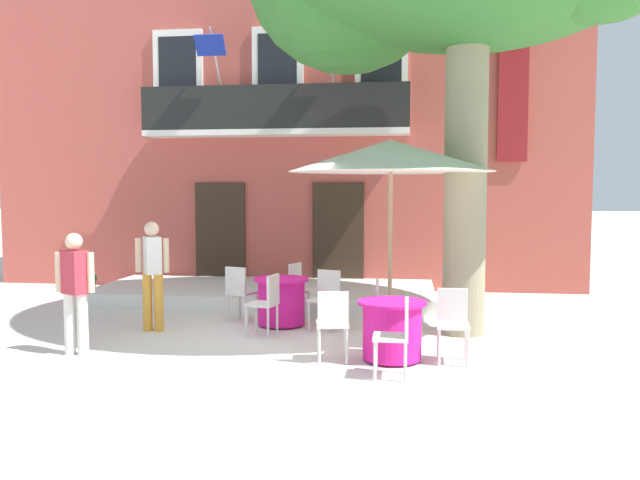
% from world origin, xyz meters
% --- Properties ---
extents(ground_plane, '(120.00, 120.00, 0.00)m').
position_xyz_m(ground_plane, '(0.00, 0.00, 0.00)').
color(ground_plane, silver).
extents(building_facade, '(13.00, 5.09, 7.50)m').
position_xyz_m(building_facade, '(-0.58, 6.99, 3.75)').
color(building_facade, '#B24C42').
rests_on(building_facade, ground).
extents(entrance_step_platform, '(6.58, 2.77, 0.25)m').
position_xyz_m(entrance_step_platform, '(-0.58, 3.61, 0.12)').
color(entrance_step_platform, silver).
rests_on(entrance_step_platform, ground).
extents(cafe_table_near_tree, '(0.86, 0.86, 0.76)m').
position_xyz_m(cafe_table_near_tree, '(2.01, -0.81, 0.39)').
color(cafe_table_near_tree, '#DB1984').
rests_on(cafe_table_near_tree, ground).
extents(cafe_chair_near_tree_0, '(0.40, 0.40, 0.91)m').
position_xyz_m(cafe_chair_near_tree_0, '(2.08, -1.56, 0.53)').
color(cafe_chair_near_tree_0, silver).
rests_on(cafe_chair_near_tree_0, ground).
extents(cafe_chair_near_tree_1, '(0.41, 0.41, 0.91)m').
position_xyz_m(cafe_chair_near_tree_1, '(2.76, -0.74, 0.53)').
color(cafe_chair_near_tree_1, silver).
rests_on(cafe_chair_near_tree_1, ground).
extents(cafe_chair_near_tree_2, '(0.42, 0.42, 0.91)m').
position_xyz_m(cafe_chair_near_tree_2, '(1.89, -0.06, 0.53)').
color(cafe_chair_near_tree_2, silver).
rests_on(cafe_chair_near_tree_2, ground).
extents(cafe_chair_near_tree_3, '(0.46, 0.46, 0.91)m').
position_xyz_m(cafe_chair_near_tree_3, '(1.28, -1.00, 0.53)').
color(cafe_chair_near_tree_3, silver).
rests_on(cafe_chair_near_tree_3, ground).
extents(cafe_table_middle, '(0.86, 0.86, 0.76)m').
position_xyz_m(cafe_table_middle, '(0.22, 1.11, 0.39)').
color(cafe_table_middle, '#DB1984').
rests_on(cafe_table_middle, ground).
extents(cafe_chair_middle_0, '(0.51, 0.51, 0.91)m').
position_xyz_m(cafe_chair_middle_0, '(-0.51, 1.30, 0.53)').
color(cafe_chair_middle_0, silver).
rests_on(cafe_chair_middle_0, ground).
extents(cafe_chair_middle_1, '(0.47, 0.47, 0.91)m').
position_xyz_m(cafe_chair_middle_1, '(0.15, 0.36, 0.53)').
color(cafe_chair_middle_1, silver).
rests_on(cafe_chair_middle_1, ground).
extents(cafe_chair_middle_2, '(0.51, 0.51, 0.91)m').
position_xyz_m(cafe_chair_middle_2, '(0.96, 0.93, 0.53)').
color(cafe_chair_middle_2, silver).
rests_on(cafe_chair_middle_2, ground).
extents(cafe_chair_middle_3, '(0.51, 0.51, 0.91)m').
position_xyz_m(cafe_chair_middle_3, '(0.41, 1.84, 0.53)').
color(cafe_chair_middle_3, silver).
rests_on(cafe_chair_middle_3, ground).
extents(cafe_umbrella, '(2.90, 2.90, 2.85)m').
position_xyz_m(cafe_umbrella, '(1.95, 0.33, 2.61)').
color(cafe_umbrella, '#997A56').
rests_on(cafe_umbrella, ground).
extents(ground_planter_left, '(0.34, 0.34, 0.48)m').
position_xyz_m(ground_planter_left, '(-4.22, 3.50, 0.27)').
color(ground_planter_left, '#47423D').
rests_on(ground_planter_left, ground).
extents(pedestrian_near_entrance, '(0.53, 0.40, 1.67)m').
position_xyz_m(pedestrian_near_entrance, '(-1.64, 0.48, 0.94)').
color(pedestrian_near_entrance, gold).
rests_on(pedestrian_near_entrance, ground).
extents(pedestrian_mid_plaza, '(0.53, 0.36, 1.59)m').
position_xyz_m(pedestrian_mid_plaza, '(-2.08, -1.04, 0.90)').
color(pedestrian_mid_plaza, silver).
rests_on(pedestrian_mid_plaza, ground).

